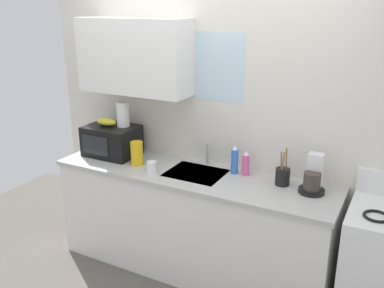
{
  "coord_description": "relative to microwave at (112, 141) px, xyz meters",
  "views": [
    {
      "loc": [
        1.49,
        -2.82,
        2.22
      ],
      "look_at": [
        0.0,
        0.0,
        1.15
      ],
      "focal_mm": 39.61,
      "sensor_mm": 36.0,
      "label": 1
    }
  ],
  "objects": [
    {
      "name": "sink_faucet",
      "position": [
        0.87,
        0.19,
        -0.04
      ],
      "size": [
        0.03,
        0.03,
        0.2
      ],
      "primitive_type": "cylinder",
      "color": "#B2B5BA",
      "rests_on": "counter_unit"
    },
    {
      "name": "mug_white",
      "position": [
        0.55,
        -0.19,
        -0.09
      ],
      "size": [
        0.08,
        0.08,
        0.09
      ],
      "primitive_type": "cylinder",
      "color": "white",
      "rests_on": "counter_unit"
    },
    {
      "name": "paper_towel_roll",
      "position": [
        0.1,
        0.05,
        0.24
      ],
      "size": [
        0.11,
        0.11,
        0.22
      ],
      "primitive_type": "cylinder",
      "color": "white",
      "rests_on": "microwave"
    },
    {
      "name": "kitchen_wall_assembly",
      "position": [
        0.72,
        0.26,
        0.33
      ],
      "size": [
        3.13,
        0.42,
        2.5
      ],
      "color": "silver",
      "rests_on": "ground"
    },
    {
      "name": "dish_soap_bottle_pink",
      "position": [
        1.24,
        0.12,
        -0.04
      ],
      "size": [
        0.06,
        0.06,
        0.21
      ],
      "color": "#E55999",
      "rests_on": "counter_unit"
    },
    {
      "name": "cereal_canister",
      "position": [
        0.34,
        -0.1,
        -0.03
      ],
      "size": [
        0.1,
        0.1,
        0.2
      ],
      "primitive_type": "cylinder",
      "color": "gold",
      "rests_on": "counter_unit"
    },
    {
      "name": "counter_unit",
      "position": [
        0.84,
        -0.05,
        -0.58
      ],
      "size": [
        2.36,
        0.63,
        0.9
      ],
      "color": "white",
      "rests_on": "ground"
    },
    {
      "name": "utensil_crock",
      "position": [
        1.56,
        0.07,
        -0.06
      ],
      "size": [
        0.11,
        0.11,
        0.3
      ],
      "color": "black",
      "rests_on": "counter_unit"
    },
    {
      "name": "banana_bunch",
      "position": [
        -0.05,
        0.0,
        0.17
      ],
      "size": [
        0.2,
        0.11,
        0.07
      ],
      "primitive_type": "ellipsoid",
      "color": "gold",
      "rests_on": "microwave"
    },
    {
      "name": "coffee_maker",
      "position": [
        1.79,
        0.06,
        -0.03
      ],
      "size": [
        0.19,
        0.21,
        0.28
      ],
      "color": "black",
      "rests_on": "counter_unit"
    },
    {
      "name": "microwave",
      "position": [
        0.0,
        0.0,
        0.0
      ],
      "size": [
        0.46,
        0.35,
        0.27
      ],
      "color": "black",
      "rests_on": "counter_unit"
    },
    {
      "name": "dish_soap_bottle_blue",
      "position": [
        1.15,
        0.11,
        -0.02
      ],
      "size": [
        0.06,
        0.06,
        0.24
      ],
      "color": "blue",
      "rests_on": "counter_unit"
    }
  ]
}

